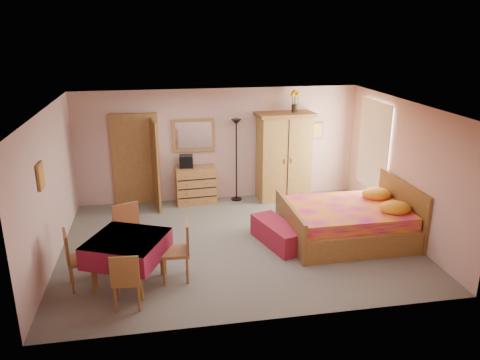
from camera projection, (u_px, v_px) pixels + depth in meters
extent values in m
plane|color=slate|center=(238.00, 242.00, 8.90)|extent=(6.50, 6.50, 0.00)
plane|color=brown|center=(237.00, 106.00, 8.08)|extent=(6.50, 6.50, 0.00)
cube|color=#C5998F|center=(219.00, 145.00, 10.83)|extent=(6.50, 0.10, 2.60)
cube|color=#C5998F|center=(270.00, 235.00, 6.16)|extent=(6.50, 0.10, 2.60)
cube|color=#C5998F|center=(49.00, 188.00, 7.95)|extent=(0.10, 5.00, 2.60)
cube|color=#C5998F|center=(403.00, 168.00, 9.04)|extent=(0.10, 5.00, 2.60)
cube|color=#9E6B35|center=(136.00, 161.00, 10.57)|extent=(1.06, 0.12, 2.15)
cube|color=white|center=(374.00, 146.00, 10.11)|extent=(0.08, 1.40, 1.95)
cube|color=orange|center=(40.00, 176.00, 7.26)|extent=(0.04, 0.32, 0.42)
cube|color=#D8BF59|center=(317.00, 131.00, 11.12)|extent=(0.30, 0.04, 0.40)
cube|color=#AA6F39|center=(196.00, 185.00, 10.78)|extent=(0.94, 0.51, 0.86)
cube|color=white|center=(194.00, 136.00, 10.62)|extent=(0.95, 0.08, 0.75)
cube|color=black|center=(186.00, 161.00, 10.59)|extent=(0.32, 0.25, 0.28)
cube|color=black|center=(236.00, 161.00, 10.79)|extent=(0.27, 0.27, 1.93)
cube|color=#A87A38|center=(284.00, 156.00, 10.88)|extent=(1.36, 0.77, 2.06)
cube|color=yellow|center=(295.00, 101.00, 10.54)|extent=(0.20, 0.20, 0.50)
cube|color=#B8126E|center=(347.00, 212.00, 8.89)|extent=(2.37, 1.87, 1.09)
cube|color=maroon|center=(277.00, 234.00, 8.76)|extent=(0.82, 1.36, 0.43)
cube|color=maroon|center=(128.00, 261.00, 7.37)|extent=(1.44, 1.44, 0.80)
cube|color=#945E32|center=(127.00, 278.00, 6.76)|extent=(0.43, 0.43, 0.89)
cube|color=olive|center=(131.00, 235.00, 8.02)|extent=(0.61, 0.61, 1.02)
cube|color=#A66A38|center=(81.00, 258.00, 7.28)|extent=(0.53, 0.53, 0.96)
cube|color=#9D6335|center=(175.00, 251.00, 7.48)|extent=(0.48, 0.48, 1.00)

